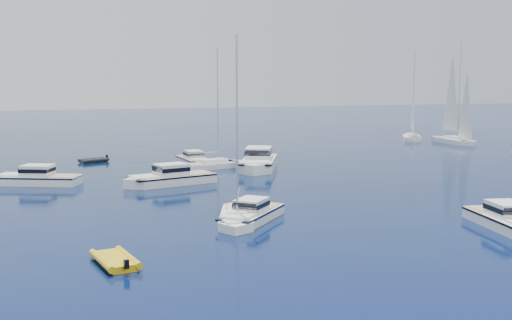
{
  "coord_description": "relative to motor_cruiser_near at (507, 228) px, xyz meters",
  "views": [
    {
      "loc": [
        -21.85,
        -25.33,
        9.38
      ],
      "look_at": [
        -1.5,
        28.23,
        2.2
      ],
      "focal_mm": 43.38,
      "sensor_mm": 36.0,
      "label": 1
    }
  ],
  "objects": [
    {
      "name": "motor_cruiser_distant",
      "position": [
        -5.07,
        31.75,
        0.0
      ],
      "size": [
        8.3,
        11.95,
        3.04
      ],
      "primitive_type": null,
      "rotation": [
        0.0,
        0.0,
        2.68
      ],
      "color": "white",
      "rests_on": "ground"
    },
    {
      "name": "motor_cruiser_centre",
      "position": [
        -16.59,
        24.79,
        0.0
      ],
      "size": [
        9.88,
        5.01,
        2.48
      ],
      "primitive_type": null,
      "rotation": [
        0.0,
        0.0,
        1.8
      ],
      "color": "white",
      "rests_on": "ground"
    },
    {
      "name": "tender_grey_far",
      "position": [
        -21.35,
        44.03,
        0.0
      ],
      "size": [
        3.95,
        3.08,
        0.95
      ],
      "primitive_type": null,
      "rotation": [
        0.0,
        0.0,
        1.95
      ],
      "color": "black",
      "rests_on": "ground"
    },
    {
      "name": "motor_cruiser_horizon",
      "position": [
        -10.7,
        37.97,
        0.0
      ],
      "size": [
        2.77,
        7.86,
        2.03
      ],
      "primitive_type": null,
      "rotation": [
        0.0,
        0.0,
        3.19
      ],
      "color": "silver",
      "rests_on": "ground"
    },
    {
      "name": "motor_cruiser_near",
      "position": [
        0.0,
        0.0,
        0.0
      ],
      "size": [
        4.24,
        8.6,
        2.16
      ],
      "primitive_type": null,
      "rotation": [
        0.0,
        0.0,
        2.92
      ],
      "color": "white",
      "rests_on": "ground"
    },
    {
      "name": "ground",
      "position": [
        -7.3,
        -5.53,
        0.0
      ],
      "size": [
        400.0,
        400.0,
        0.0
      ],
      "primitive_type": "plane",
      "color": "#07144A",
      "rests_on": "ground"
    },
    {
      "name": "sailboat_centre",
      "position": [
        -9.85,
        33.91,
        0.0
      ],
      "size": [
        9.6,
        4.87,
        13.66
      ],
      "primitive_type": null,
      "rotation": [
        0.0,
        0.0,
        4.99
      ],
      "color": "white",
      "rests_on": "ground"
    },
    {
      "name": "sailboat_sails_far",
      "position": [
        31.06,
        55.12,
        0.0
      ],
      "size": [
        7.59,
        10.09,
        15.0
      ],
      "primitive_type": null,
      "rotation": [
        0.0,
        0.0,
        2.59
      ],
      "color": "white",
      "rests_on": "ground"
    },
    {
      "name": "motor_cruiser_far_l",
      "position": [
        -28.15,
        29.24,
        0.0
      ],
      "size": [
        9.25,
        6.38,
        2.35
      ],
      "primitive_type": null,
      "rotation": [
        0.0,
        0.0,
        1.12
      ],
      "color": "white",
      "rests_on": "ground"
    },
    {
      "name": "sailboat_fore",
      "position": [
        -15.66,
        8.18,
        0.0
      ],
      "size": [
        5.34,
        9.06,
        12.98
      ],
      "primitive_type": null,
      "rotation": [
        0.0,
        0.0,
        2.77
      ],
      "color": "white",
      "rests_on": "ground"
    },
    {
      "name": "motor_cruiser_left",
      "position": [
        -14.91,
        7.69,
        0.0
      ],
      "size": [
        7.01,
        7.16,
        2.01
      ],
      "primitive_type": null,
      "rotation": [
        0.0,
        0.0,
        2.38
      ],
      "color": "white",
      "rests_on": "ground"
    },
    {
      "name": "sailboat_sails_r",
      "position": [
        33.8,
        48.03,
        0.0
      ],
      "size": [
        3.69,
        11.07,
        15.99
      ],
      "primitive_type": null,
      "rotation": [
        0.0,
        0.0,
        3.06
      ],
      "color": "white",
      "rests_on": "ground"
    },
    {
      "name": "tender_yellow",
      "position": [
        -24.92,
        0.91,
        0.0
      ],
      "size": [
        2.67,
        4.21,
        0.95
      ],
      "primitive_type": null,
      "rotation": [
        0.0,
        0.0,
        0.14
      ],
      "color": "gold",
      "rests_on": "ground"
    }
  ]
}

